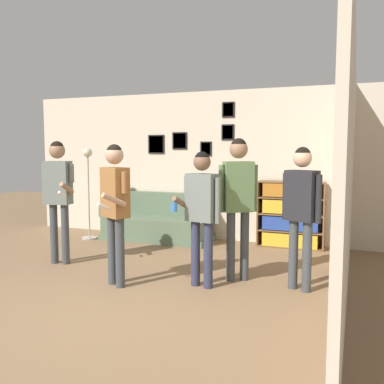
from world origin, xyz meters
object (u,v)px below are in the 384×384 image
(person_player_foreground_center, at_px, (115,199))
(person_spectator_far_right, at_px, (301,203))
(person_player_foreground_left, at_px, (58,188))
(bookshelf, at_px, (291,215))
(floor_lamp, at_px, (88,183))
(couch, at_px, (158,224))
(drinking_cup, at_px, (294,179))
(person_spectator_near_bookshelf, at_px, (238,193))
(person_watcher_holding_cup, at_px, (202,205))

(person_player_foreground_center, distance_m, person_spectator_far_right, 2.20)
(person_player_foreground_left, bearing_deg, person_spectator_far_right, 0.63)
(bookshelf, height_order, floor_lamp, floor_lamp)
(person_spectator_far_right, bearing_deg, bookshelf, 100.85)
(couch, bearing_deg, bookshelf, 4.84)
(person_player_foreground_left, bearing_deg, floor_lamp, 110.50)
(bookshelf, height_order, person_spectator_far_right, person_spectator_far_right)
(person_player_foreground_center, distance_m, drinking_cup, 3.31)
(floor_lamp, height_order, drinking_cup, floor_lamp)
(floor_lamp, height_order, person_spectator_near_bookshelf, person_spectator_near_bookshelf)
(couch, height_order, person_watcher_holding_cup, person_watcher_holding_cup)
(couch, bearing_deg, person_watcher_holding_cup, -53.97)
(person_spectator_far_right, relative_size, drinking_cup, 18.10)
(person_spectator_far_right, bearing_deg, couch, 144.37)
(person_player_foreground_center, relative_size, person_spectator_near_bookshelf, 0.96)
(couch, height_order, person_player_foreground_left, person_player_foreground_left)
(floor_lamp, distance_m, person_player_foreground_left, 1.72)
(bookshelf, relative_size, person_watcher_holding_cup, 0.69)
(person_spectator_far_right, bearing_deg, person_player_foreground_left, -179.37)
(person_watcher_holding_cup, bearing_deg, person_player_foreground_center, -161.70)
(person_player_foreground_center, height_order, person_spectator_far_right, person_player_foreground_center)
(person_player_foreground_left, xyz_separation_m, person_spectator_near_bookshelf, (2.61, 0.14, 0.01))
(person_player_foreground_left, distance_m, person_player_foreground_center, 1.42)
(person_player_foreground_center, relative_size, drinking_cup, 18.45)
(person_watcher_holding_cup, relative_size, person_spectator_near_bookshelf, 0.91)
(person_player_foreground_left, xyz_separation_m, person_spectator_far_right, (3.39, 0.04, -0.07))
(floor_lamp, relative_size, person_spectator_near_bookshelf, 0.94)
(couch, bearing_deg, person_spectator_near_bookshelf, -43.31)
(bookshelf, distance_m, person_watcher_holding_cup, 2.63)
(floor_lamp, distance_m, person_spectator_far_right, 4.30)
(person_player_foreground_left, relative_size, person_player_foreground_center, 1.03)
(couch, xyz_separation_m, person_spectator_near_bookshelf, (2.01, -1.89, 0.83))
(couch, xyz_separation_m, person_player_foreground_center, (0.69, -2.63, 0.77))
(couch, relative_size, person_spectator_far_right, 1.20)
(couch, distance_m, person_watcher_holding_cup, 2.93)
(person_player_foreground_center, bearing_deg, person_spectator_near_bookshelf, 28.93)
(person_spectator_near_bookshelf, bearing_deg, person_player_foreground_center, -151.07)
(couch, relative_size, bookshelf, 1.79)
(person_player_foreground_left, height_order, person_spectator_far_right, person_player_foreground_left)
(floor_lamp, relative_size, person_player_foreground_left, 0.95)
(bookshelf, relative_size, drinking_cup, 12.07)
(drinking_cup, bearing_deg, couch, -175.25)
(couch, xyz_separation_m, bookshelf, (2.37, 0.20, 0.28))
(floor_lamp, bearing_deg, person_watcher_holding_cup, -33.06)
(person_spectator_near_bookshelf, height_order, drinking_cup, person_spectator_near_bookshelf)
(bookshelf, bearing_deg, person_player_foreground_left, -143.03)
(couch, relative_size, drinking_cup, 21.66)
(couch, distance_m, person_spectator_far_right, 3.51)
(person_spectator_near_bookshelf, bearing_deg, person_spectator_far_right, -7.72)
(drinking_cup, bearing_deg, person_player_foreground_center, -121.45)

